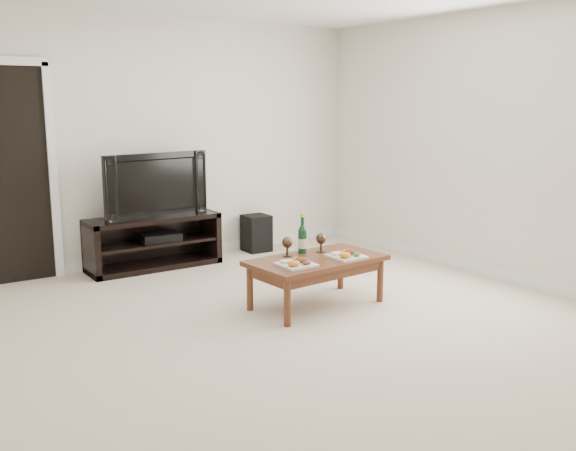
{
  "coord_description": "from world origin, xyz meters",
  "views": [
    {
      "loc": [
        -2.68,
        -3.72,
        1.72
      ],
      "look_at": [
        0.3,
        0.64,
        0.7
      ],
      "focal_mm": 40.0,
      "sensor_mm": 36.0,
      "label": 1
    }
  ],
  "objects_px": {
    "television": "(151,184)",
    "coffee_table": "(316,282)",
    "media_console": "(154,242)",
    "subwoofer": "(256,233)"
  },
  "relations": [
    {
      "from": "subwoofer",
      "to": "coffee_table",
      "type": "height_order",
      "value": "subwoofer"
    },
    {
      "from": "subwoofer",
      "to": "coffee_table",
      "type": "xyz_separation_m",
      "value": [
        -0.65,
        -2.05,
        -0.0
      ]
    },
    {
      "from": "television",
      "to": "subwoofer",
      "type": "distance_m",
      "value": 1.46
    },
    {
      "from": "media_console",
      "to": "television",
      "type": "xyz_separation_m",
      "value": [
        -0.0,
        0.0,
        0.61
      ]
    },
    {
      "from": "media_console",
      "to": "subwoofer",
      "type": "height_order",
      "value": "media_console"
    },
    {
      "from": "media_console",
      "to": "television",
      "type": "bearing_deg",
      "value": 180.0
    },
    {
      "from": "media_console",
      "to": "coffee_table",
      "type": "distance_m",
      "value": 2.1
    },
    {
      "from": "subwoofer",
      "to": "coffee_table",
      "type": "distance_m",
      "value": 2.15
    },
    {
      "from": "television",
      "to": "coffee_table",
      "type": "bearing_deg",
      "value": -79.63
    },
    {
      "from": "subwoofer",
      "to": "coffee_table",
      "type": "relative_size",
      "value": 0.37
    }
  ]
}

